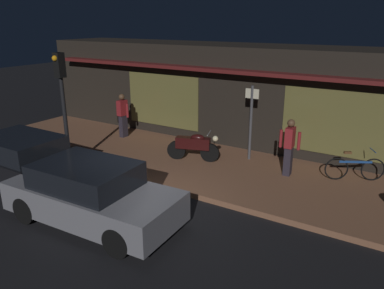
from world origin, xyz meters
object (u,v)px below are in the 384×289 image
Objects in this scene: motorcycle at (194,146)px; bicycle_parked at (355,168)px; person_photographer at (123,115)px; traffic_light_pole at (62,92)px; sign_post at (251,118)px; parked_car_far at (91,194)px; person_bystander at (289,146)px; parked_car_near at (25,161)px.

bicycle_parked is (4.66, 1.02, -0.14)m from motorcycle.
person_photographer is 3.70m from traffic_light_pole.
sign_post is at bearing 39.38° from traffic_light_pole.
motorcycle is 0.46× the size of traffic_light_pole.
parked_car_far is at bearing -131.59° from bicycle_parked.
motorcycle is 4.34m from parked_car_far.
traffic_light_pole is at bearing -77.04° from person_photographer.
bicycle_parked is at bearing 12.28° from motorcycle.
person_bystander is 0.40× the size of parked_car_far.
sign_post is 0.58× the size of parked_car_far.
motorcycle is 1.12× the size of bicycle_parked.
sign_post reaches higher than person_photographer.
parked_car_near reaches higher than bicycle_parked.
sign_post is at bearing 2.98° from person_photographer.
person_photographer is at bearing 176.95° from person_bystander.
person_photographer reaches higher than parked_car_near.
bicycle_parked is 8.59m from traffic_light_pole.
parked_car_far is at bearing -106.12° from sign_post.
motorcycle is 5.00m from parked_car_near.
person_bystander is at bearing -160.98° from bicycle_parked.
parked_car_far is at bearing -91.15° from motorcycle.
sign_post reaches higher than parked_car_far.
person_photographer reaches higher than bicycle_parked.
parked_car_near is 3.16m from parked_car_far.
person_photographer is 4.64m from parked_car_near.
bicycle_parked is 0.89× the size of person_photographer.
traffic_light_pole is at bearing 147.54° from parked_car_far.
person_bystander is at bearing 57.53° from parked_car_far.
person_bystander reaches higher than parked_car_near.
bicycle_parked is at bearing 31.64° from parked_car_near.
person_photographer is 0.70× the size of sign_post.
parked_car_far is at bearing -54.99° from person_photographer.
person_bystander is 0.41× the size of parked_car_near.
person_photographer is 0.41× the size of parked_car_near.
traffic_light_pole is at bearing -138.75° from motorcycle.
person_photographer is 5.16m from sign_post.
parked_car_far is (-1.55, -5.38, -0.81)m from sign_post.
parked_car_far is at bearing -32.46° from traffic_light_pole.
traffic_light_pole reaches higher than sign_post.
motorcycle is at bearing -167.72° from bicycle_parked.
motorcycle is at bearing -171.84° from person_bystander.
person_bystander is 5.65m from parked_car_far.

